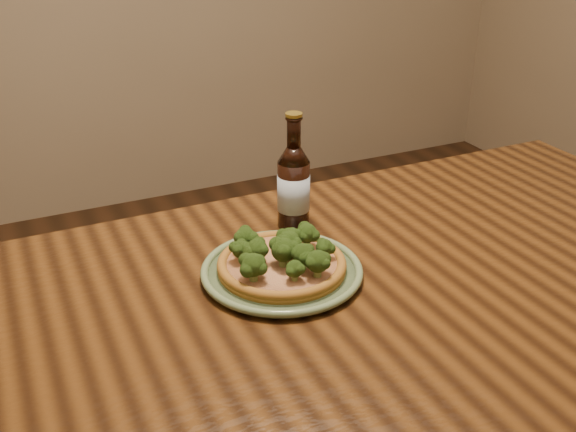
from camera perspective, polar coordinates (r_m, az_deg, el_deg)
name	(u,v)px	position (r m, az deg, el deg)	size (l,w,h in m)	color
table	(369,333)	(1.22, 6.88, -9.83)	(1.60, 0.90, 0.75)	#44260E
plate	(282,271)	(1.19, -0.53, -4.68)	(0.29, 0.29, 0.02)	#647A54
pizza	(282,261)	(1.18, -0.51, -3.82)	(0.23, 0.23, 0.07)	#936121
beer_bottle	(294,186)	(1.33, 0.47, 2.58)	(0.07, 0.07, 0.24)	black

